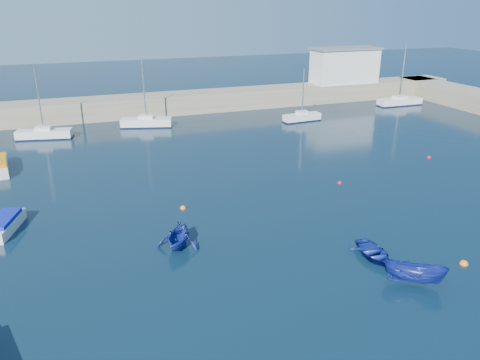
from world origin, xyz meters
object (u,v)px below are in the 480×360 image
object	(u,v)px
sailboat_8	(399,101)
dinghy_right	(415,274)
dinghy_center	(373,252)
sailboat_7	(302,117)
sailboat_5	(44,134)
dinghy_left	(178,235)
motorboat_1	(4,224)
sailboat_6	(146,122)
harbor_office	(345,66)

from	to	relation	value
sailboat_8	dinghy_right	world-z (taller)	sailboat_8
dinghy_center	dinghy_right	world-z (taller)	dinghy_right
sailboat_7	dinghy_center	bearing A→B (deg)	155.71
dinghy_center	dinghy_right	distance (m)	3.24
sailboat_5	dinghy_left	xyz separation A→B (m)	(8.50, -29.41, 0.26)
dinghy_center	dinghy_right	size ratio (longest dim) A/B	0.95
sailboat_7	dinghy_left	bearing A→B (deg)	135.79
dinghy_center	motorboat_1	bearing A→B (deg)	156.00
sailboat_5	dinghy_right	size ratio (longest dim) A/B	2.38
dinghy_right	sailboat_6	bearing A→B (deg)	48.97
harbor_office	sailboat_8	world-z (taller)	sailboat_8
motorboat_1	dinghy_center	distance (m)	24.13
dinghy_right	sailboat_7	bearing A→B (deg)	19.80
sailboat_5	dinghy_left	size ratio (longest dim) A/B	2.48
harbor_office	dinghy_left	distance (m)	51.17
dinghy_center	dinghy_left	bearing A→B (deg)	158.27
harbor_office	dinghy_right	xyz separation A→B (m)	(-23.61, -45.77, -4.47)
sailboat_6	sailboat_8	world-z (taller)	sailboat_8
harbor_office	dinghy_center	bearing A→B (deg)	-119.45
dinghy_center	harbor_office	bearing A→B (deg)	64.95
sailboat_7	sailboat_8	distance (m)	18.51
harbor_office	sailboat_6	bearing A→B (deg)	-168.32
sailboat_6	sailboat_7	xyz separation A→B (m)	(19.21, -3.98, -0.05)
dinghy_left	dinghy_center	bearing A→B (deg)	3.28
harbor_office	sailboat_5	bearing A→B (deg)	-169.67
dinghy_right	sailboat_8	bearing A→B (deg)	0.60
harbor_office	sailboat_6	distance (m)	32.62
sailboat_6	dinghy_right	distance (m)	40.04
dinghy_left	sailboat_8	bearing A→B (deg)	66.59
sailboat_8	dinghy_left	distance (m)	50.75
sailboat_5	dinghy_left	distance (m)	30.62
harbor_office	sailboat_5	xyz separation A→B (m)	(-43.26, -7.89, -4.54)
sailboat_5	sailboat_8	size ratio (longest dim) A/B	0.89
harbor_office	sailboat_7	distance (m)	16.91
harbor_office	motorboat_1	distance (m)	55.10
motorboat_1	dinghy_center	xyz separation A→B (m)	(21.23, -11.48, -0.15)
sailboat_5	dinghy_right	xyz separation A→B (m)	(19.65, -37.88, 0.07)
harbor_office	dinghy_left	size ratio (longest dim) A/B	3.18
harbor_office	sailboat_8	distance (m)	9.83
sailboat_8	dinghy_center	bearing A→B (deg)	141.13
sailboat_5	dinghy_center	world-z (taller)	sailboat_5
harbor_office	sailboat_6	world-z (taller)	sailboat_6
sailboat_5	dinghy_center	distance (m)	39.65
motorboat_1	dinghy_right	world-z (taller)	dinghy_right
sailboat_7	dinghy_right	xyz separation A→B (m)	(-11.18, -35.25, 0.10)
motorboat_1	dinghy_center	size ratio (longest dim) A/B	1.40
dinghy_center	sailboat_8	bearing A→B (deg)	54.82
harbor_office	motorboat_1	bearing A→B (deg)	-145.52
dinghy_left	dinghy_right	size ratio (longest dim) A/B	0.96
sailboat_6	sailboat_7	bearing A→B (deg)	-85.85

